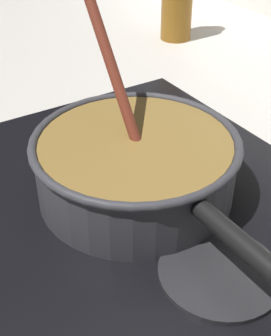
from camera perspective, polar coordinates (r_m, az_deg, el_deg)
ground at (r=0.73m, az=-9.46°, el=-1.10°), size 2.40×1.60×0.04m
hob_plate at (r=0.64m, az=0.00°, el=-3.39°), size 0.56×0.48×0.01m
burner_ring at (r=0.63m, az=0.00°, el=-2.68°), size 0.20×0.20×0.01m
spare_burner at (r=0.53m, az=10.05°, el=-12.18°), size 0.13×0.13×0.01m
cooking_pan at (r=0.61m, az=0.04°, el=0.39°), size 0.43×0.26×0.30m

